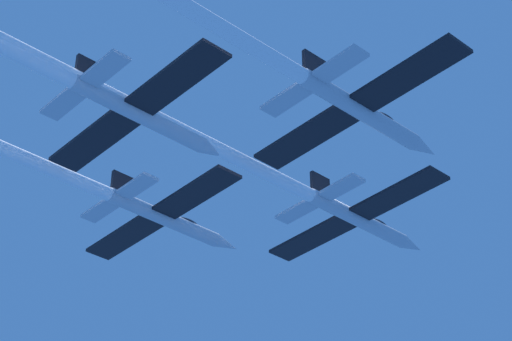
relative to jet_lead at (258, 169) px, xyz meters
name	(u,v)px	position (x,y,z in m)	size (l,w,h in m)	color
jet_lead	(258,169)	(0.00, 0.00, 0.00)	(14.80, 37.48, 2.45)	#B2BAC6
jet_left_wing	(38,164)	(-8.99, -10.37, 0.21)	(14.80, 39.17, 2.45)	#B2BAC6
jet_right_wing	(243,41)	(8.91, -9.12, -0.57)	(14.80, 36.63, 2.45)	#B2BAC6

